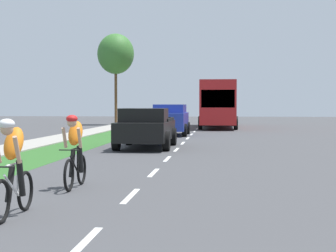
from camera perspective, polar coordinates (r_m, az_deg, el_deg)
ground_plane at (r=21.83m, az=0.80°, el=-2.50°), size 120.00×120.00×0.00m
grass_verge at (r=22.66m, az=-10.77°, el=-2.35°), size 2.27×70.00×0.01m
sidewalk_concrete at (r=23.34m, az=-15.78°, el=-2.26°), size 1.97×70.00×0.10m
lane_markings_center at (r=25.81m, az=1.53°, el=-1.76°), size 0.12×54.07×0.01m
cyclist_lead at (r=9.19m, az=-15.59°, el=-4.03°), size 0.42×1.72×1.58m
cyclist_trailing at (r=12.10m, az=-9.50°, el=-2.49°), size 0.42×1.72×1.58m
pickup_black at (r=22.91m, az=-2.26°, el=-0.20°), size 2.22×5.10×1.64m
suv_blue at (r=32.46m, az=0.21°, el=0.73°), size 2.15×4.70×1.79m
bus_red at (r=43.28m, az=5.17°, el=2.46°), size 2.78×11.60×3.48m
street_tree_far at (r=49.40m, az=-5.37°, el=7.32°), size 3.21×3.21×7.99m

